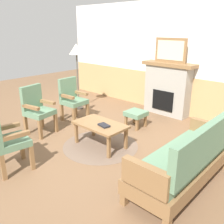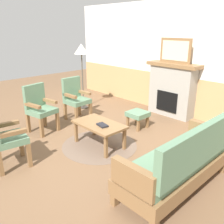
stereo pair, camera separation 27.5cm
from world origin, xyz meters
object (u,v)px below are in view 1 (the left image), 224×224
framed_picture (170,50)px  coffee_table (100,126)px  fireplace (167,88)px  floor_lamp_by_chairs (76,53)px  footstool (136,115)px  couch (185,160)px  armchair_near_fireplace (72,98)px  book_on_table (104,125)px  armchair_by_window_left (37,108)px  armchair_front_left (5,138)px

framed_picture → coffee_table: size_ratio=0.83×
fireplace → floor_lamp_by_chairs: 2.42m
fireplace → footstool: bearing=-91.2°
couch → floor_lamp_by_chairs: bearing=162.0°
fireplace → armchair_near_fireplace: size_ratio=1.33×
book_on_table → footstool: 1.23m
book_on_table → armchair_by_window_left: size_ratio=0.22×
couch → coffee_table: 1.68m
couch → armchair_by_window_left: size_ratio=1.84×
coffee_table → armchair_near_fireplace: (-1.44, 0.50, 0.15)m
fireplace → framed_picture: (0.00, 0.00, 0.91)m
fireplace → armchair_by_window_left: 3.10m
book_on_table → armchair_front_left: bearing=-111.5°
fireplace → book_on_table: fireplace is taller
armchair_near_fireplace → armchair_by_window_left: size_ratio=1.00×
book_on_table → footstool: (-0.21, 1.19, -0.17)m
book_on_table → armchair_front_left: size_ratio=0.22×
armchair_near_fireplace → armchair_front_left: 2.24m
armchair_by_window_left → floor_lamp_by_chairs: (-0.62, 1.58, 0.91)m
framed_picture → footstool: (-0.02, -1.21, -1.28)m
framed_picture → armchair_near_fireplace: framed_picture is taller
armchair_near_fireplace → couch: bearing=-10.2°
framed_picture → couch: size_ratio=0.44×
coffee_table → footstool: bearing=94.0°
book_on_table → floor_lamp_by_chairs: size_ratio=0.13×
coffee_table → floor_lamp_by_chairs: (-1.98, 1.14, 1.06)m
book_on_table → armchair_near_fireplace: size_ratio=0.22×
footstool → armchair_front_left: bearing=-97.8°
book_on_table → armchair_by_window_left: (-1.50, -0.41, 0.08)m
coffee_table → floor_lamp_by_chairs: bearing=150.2°
armchair_front_left → floor_lamp_by_chairs: size_ratio=0.58×
book_on_table → floor_lamp_by_chairs: (-2.12, 1.17, 1.00)m
couch → book_on_table: (-1.55, 0.02, 0.06)m
fireplace → armchair_by_window_left: bearing=-114.9°
coffee_table → armchair_near_fireplace: armchair_near_fireplace is taller
fireplace → book_on_table: bearing=-85.5°
coffee_table → floor_lamp_by_chairs: 2.52m
book_on_table → armchair_by_window_left: 1.55m
footstool → armchair_by_window_left: 2.07m
couch → coffee_table: size_ratio=1.88×
footstool → armchair_front_left: (-0.36, -2.66, 0.25)m
armchair_front_left → floor_lamp_by_chairs: (-1.54, 2.64, 0.91)m
armchair_near_fireplace → armchair_front_left: (0.99, -2.01, 0.00)m
armchair_near_fireplace → floor_lamp_by_chairs: floor_lamp_by_chairs is taller
framed_picture → book_on_table: (0.19, -2.41, -1.10)m
coffee_table → armchair_by_window_left: 1.44m
floor_lamp_by_chairs → framed_picture: bearing=32.6°
armchair_by_window_left → floor_lamp_by_chairs: floor_lamp_by_chairs is taller
footstool → floor_lamp_by_chairs: floor_lamp_by_chairs is taller
fireplace → floor_lamp_by_chairs: bearing=-147.4°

